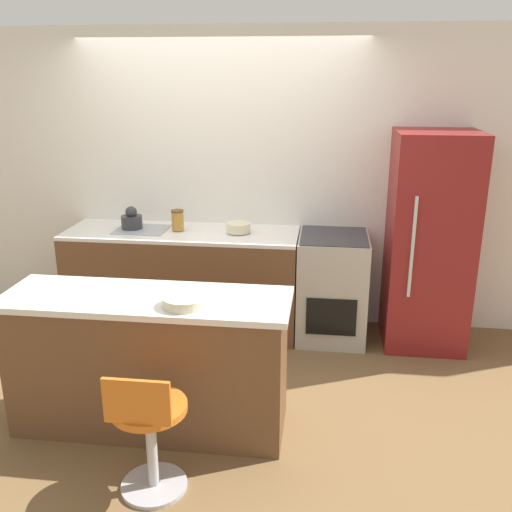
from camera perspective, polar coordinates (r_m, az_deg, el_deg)
The scene contains 11 objects.
ground_plane at distance 4.93m, azimuth -4.58°, elevation -8.95°, with size 14.00×14.00×0.00m, color brown.
wall_back at distance 5.16m, azimuth -3.39°, elevation 7.62°, with size 8.00×0.06×2.60m.
back_counter at distance 5.11m, azimuth -7.27°, elevation -2.43°, with size 2.02×0.64×0.92m.
kitchen_island at distance 3.77m, azimuth -10.60°, elevation -10.35°, with size 1.80×0.58×0.91m.
oven_range at distance 4.96m, azimuth 7.59°, elevation -3.08°, with size 0.58×0.66×0.92m.
refrigerator at distance 4.89m, azimuth 16.91°, elevation 1.39°, with size 0.66×0.68×1.79m.
stool_chair at distance 3.26m, azimuth -10.65°, elevation -16.86°, with size 0.41×0.41×0.78m.
kettle at distance 5.09m, azimuth -12.33°, elevation 3.55°, with size 0.18×0.18×0.20m.
mixing_bowl at distance 4.87m, azimuth -1.77°, elevation 2.87°, with size 0.21×0.21×0.08m.
canister_jar at distance 4.97m, azimuth -7.85°, elevation 3.59°, with size 0.11×0.11×0.18m.
fruit_bowl at distance 3.40m, azimuth -7.14°, elevation -4.48°, with size 0.27×0.27×0.06m.
Camera 1 is at (0.93, -4.29, 2.23)m, focal length 40.00 mm.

